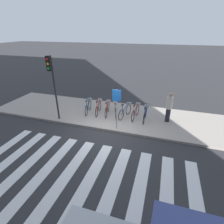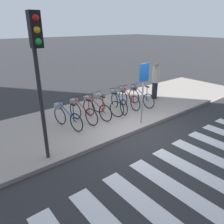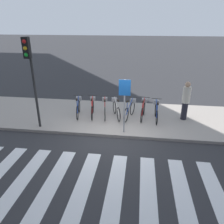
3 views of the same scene
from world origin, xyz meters
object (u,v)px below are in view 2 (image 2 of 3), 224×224
Objects in this scene: parked_bicycle_3 at (105,104)px; pedestrian at (155,80)px; parked_bicycle_4 at (118,101)px; parked_bicycle_6 at (139,96)px; sign_post at (143,84)px; parked_bicycle_5 at (128,98)px; parked_bicycle_2 at (95,107)px; traffic_light at (38,60)px; parked_bicycle_1 at (81,111)px; parked_bicycle_0 at (66,116)px.

pedestrian reaches higher than parked_bicycle_3.
parked_bicycle_6 is at bearing -4.17° from parked_bicycle_4.
parked_bicycle_4 and parked_bicycle_6 have the same top height.
pedestrian is 0.81× the size of sign_post.
sign_post is at bearing -115.85° from parked_bicycle_5.
parked_bicycle_2 is at bearing 178.19° from parked_bicycle_6.
parked_bicycle_6 is at bearing -15.01° from parked_bicycle_5.
parked_bicycle_2 is 0.42× the size of traffic_light.
parked_bicycle_6 is at bearing -1.87° from parked_bicycle_1.
sign_post reaches higher than parked_bicycle_4.
sign_post reaches higher than parked_bicycle_1.
parked_bicycle_1 is at bearing 179.67° from parked_bicycle_4.
parked_bicycle_5 is at bearing 2.62° from parked_bicycle_2.
parked_bicycle_6 is 1.36m from pedestrian.
parked_bicycle_5 is at bearing 1.43° from parked_bicycle_1.
parked_bicycle_5 is 1.89m from pedestrian.
parked_bicycle_2 is at bearing -177.38° from parked_bicycle_5.
parked_bicycle_5 is 5.09m from traffic_light.
parked_bicycle_3 and parked_bicycle_4 have the same top height.
parked_bicycle_2 is 0.99× the size of parked_bicycle_6.
parked_bicycle_2 and parked_bicycle_6 have the same top height.
traffic_light is at bearing -131.27° from parked_bicycle_0.
parked_bicycle_1 is at bearing 5.74° from parked_bicycle_0.
parked_bicycle_4 is 4.57m from traffic_light.
traffic_light is (-1.96, -1.55, 2.17)m from parked_bicycle_1.
traffic_light is 1.68× the size of sign_post.
sign_post is at bearing -55.88° from parked_bicycle_2.
parked_bicycle_2 is (0.59, -0.02, 0.00)m from parked_bicycle_1.
pedestrian is at bearing 1.82° from parked_bicycle_3.
parked_bicycle_4 is at bearing 83.99° from sign_post.
pedestrian is (3.07, 0.10, 0.50)m from parked_bicycle_3.
traffic_light is at bearing -164.85° from pedestrian.
parked_bicycle_0 is 1.77m from parked_bicycle_3.
traffic_light is (-2.56, -1.53, 2.17)m from parked_bicycle_2.
parked_bicycle_3 is 1.82m from parked_bicycle_6.
parked_bicycle_4 is at bearing 0.58° from parked_bicycle_2.
parked_bicycle_4 is 0.97× the size of parked_bicycle_6.
parked_bicycle_3 is 0.68× the size of sign_post.
parked_bicycle_4 is (0.65, -0.02, 0.00)m from parked_bicycle_3.
sign_post is (-0.76, -1.56, 1.05)m from parked_bicycle_5.
parked_bicycle_2 is 3.62m from pedestrian.
parked_bicycle_0 is 0.67m from parked_bicycle_1.
parked_bicycle_0 and parked_bicycle_6 have the same top height.
traffic_light is at bearing -157.48° from parked_bicycle_4.
parked_bicycle_4 and parked_bicycle_5 have the same top height.
parked_bicycle_0 is 1.04× the size of parked_bicycle_3.
parked_bicycle_6 is 0.42× the size of traffic_light.
parked_bicycle_5 is (3.01, 0.13, 0.00)m from parked_bicycle_0.
parked_bicycle_2 is 1.76m from parked_bicycle_5.
pedestrian is (1.82, 0.05, 0.50)m from parked_bicycle_5.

